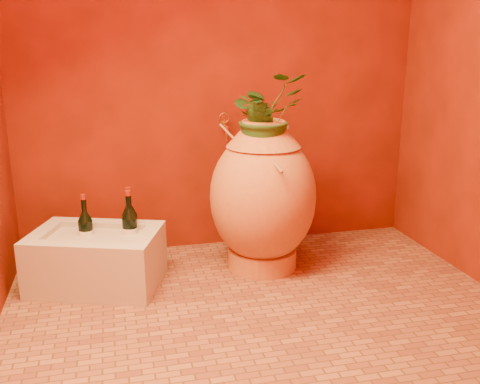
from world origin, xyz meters
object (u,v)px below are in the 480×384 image
object	(u,v)px
stone_basin	(97,260)
wine_bottle_c	(130,227)
wine_bottle_b	(86,233)
wall_tap	(225,125)
amphora	(263,196)
wine_bottle_a	(130,230)

from	to	relation	value
stone_basin	wine_bottle_c	xyz separation A→B (m)	(0.19, 0.07, 0.15)
wine_bottle_b	wall_tap	xyz separation A→B (m)	(0.84, 0.34, 0.50)
amphora	wine_bottle_a	size ratio (longest dim) A/B	2.51
amphora	wall_tap	bearing A→B (deg)	111.10
stone_basin	wall_tap	bearing A→B (deg)	26.56
wine_bottle_b	stone_basin	bearing A→B (deg)	-49.86
wall_tap	wine_bottle_b	bearing A→B (deg)	-157.85
stone_basin	wine_bottle_b	bearing A→B (deg)	130.14
stone_basin	wine_bottle_b	distance (m)	0.16
wine_bottle_b	wine_bottle_c	xyz separation A→B (m)	(0.24, 0.02, 0.01)
wine_bottle_a	stone_basin	bearing A→B (deg)	-173.63
wine_bottle_c	wall_tap	distance (m)	0.85
amphora	wall_tap	xyz separation A→B (m)	(-0.14, 0.37, 0.36)
amphora	stone_basin	world-z (taller)	amphora
amphora	wall_tap	distance (m)	0.53
amphora	wine_bottle_c	distance (m)	0.76
stone_basin	wine_bottle_a	xyz separation A→B (m)	(0.19, 0.02, 0.15)
wine_bottle_a	amphora	bearing A→B (deg)	0.81
amphora	wine_bottle_c	xyz separation A→B (m)	(-0.75, 0.04, -0.14)
stone_basin	wine_bottle_b	size ratio (longest dim) A/B	2.35
wine_bottle_c	wall_tap	size ratio (longest dim) A/B	2.20
stone_basin	amphora	bearing A→B (deg)	1.91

